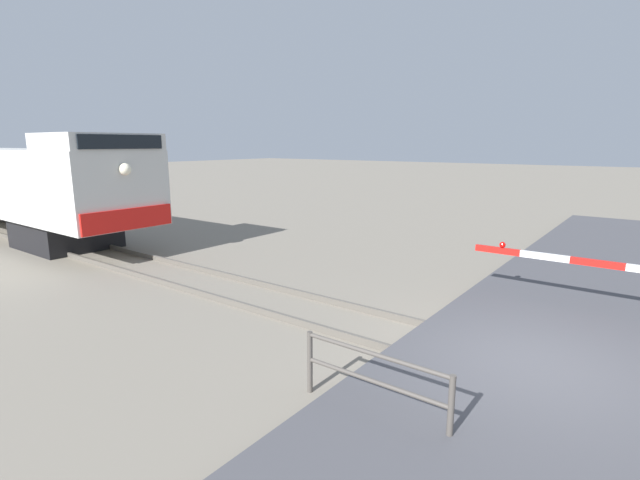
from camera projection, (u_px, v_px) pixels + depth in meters
ground_plane at (535, 374)px, 7.40m from camera, size 160.00×160.00×0.00m
rail_track_left at (524, 388)px, 6.82m from camera, size 0.08×80.00×0.15m
rail_track_right at (545, 354)px, 7.94m from camera, size 0.08×80.00×0.15m
road_surface at (536, 369)px, 7.38m from camera, size 36.00×4.40×0.17m
locomotive at (6, 182)px, 18.92m from camera, size 3.04×18.44×3.92m
guard_railing at (373, 375)px, 6.12m from camera, size 0.08×2.22×0.95m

